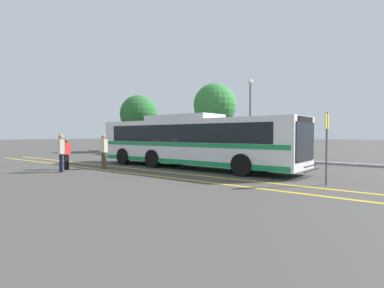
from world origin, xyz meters
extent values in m
plane|color=#423F3D|center=(0.00, 0.00, 0.00)|extent=(220.00, 220.00, 0.00)
cube|color=gold|center=(-0.71, -2.27, 0.00)|extent=(32.24, 0.20, 0.01)
cube|color=gold|center=(-0.71, -3.61, 0.00)|extent=(32.24, 0.20, 0.01)
cube|color=#99999E|center=(-0.71, 6.62, 0.07)|extent=(40.24, 0.36, 0.15)
cube|color=silver|center=(-0.71, -0.07, 1.47)|extent=(12.26, 2.67, 2.31)
cube|color=black|center=(-0.71, -0.07, 1.90)|extent=(10.55, 2.69, 0.92)
cube|color=#198C4C|center=(-0.71, -0.07, 1.33)|extent=(12.02, 2.71, 0.20)
cube|color=#198C4C|center=(-0.71, -0.07, 0.44)|extent=(12.02, 2.70, 0.24)
cube|color=black|center=(5.42, -0.13, 1.54)|extent=(0.06, 2.24, 1.64)
cube|color=black|center=(5.42, -0.13, 2.48)|extent=(0.06, 1.78, 0.24)
cube|color=silver|center=(-1.33, -0.06, 2.77)|extent=(4.30, 2.08, 0.30)
cube|color=black|center=(5.70, -0.14, 0.55)|extent=(0.06, 1.91, 0.04)
cube|color=black|center=(5.70, -0.14, 0.35)|extent=(0.06, 1.91, 0.04)
cylinder|color=black|center=(3.09, 1.11, 0.50)|extent=(1.00, 0.29, 1.00)
cylinder|color=black|center=(3.07, -1.33, 0.50)|extent=(1.00, 0.29, 1.00)
cylinder|color=black|center=(-2.54, 1.17, 0.50)|extent=(1.00, 0.29, 1.00)
cylinder|color=black|center=(-2.56, -1.27, 0.50)|extent=(1.00, 0.29, 1.00)
cylinder|color=black|center=(-5.11, 1.20, 0.50)|extent=(1.00, 0.29, 1.00)
cylinder|color=black|center=(-5.13, -1.24, 0.50)|extent=(1.00, 0.29, 1.00)
cube|color=navy|center=(-12.23, 5.12, 0.63)|extent=(4.54, 2.17, 0.67)
cube|color=black|center=(-12.12, 5.13, 1.25)|extent=(1.96, 1.79, 0.56)
cylinder|color=black|center=(-13.55, 4.13, 0.30)|extent=(0.61, 0.23, 0.60)
cylinder|color=black|center=(-13.66, 5.95, 0.30)|extent=(0.61, 0.23, 0.60)
cylinder|color=black|center=(-10.80, 4.30, 0.30)|extent=(0.61, 0.23, 0.60)
cylinder|color=black|center=(-10.91, 6.11, 0.30)|extent=(0.61, 0.23, 0.60)
cube|color=olive|center=(-5.24, 4.93, 0.58)|extent=(4.72, 1.95, 0.56)
cube|color=black|center=(-5.36, 4.93, 1.12)|extent=(2.02, 1.62, 0.52)
cylinder|color=black|center=(-3.77, 5.69, 0.30)|extent=(0.61, 0.23, 0.60)
cylinder|color=black|center=(-3.84, 4.03, 0.30)|extent=(0.61, 0.23, 0.60)
cylinder|color=black|center=(-6.64, 5.82, 0.30)|extent=(0.61, 0.23, 0.60)
cylinder|color=black|center=(-6.72, 4.16, 0.30)|extent=(0.61, 0.23, 0.60)
cylinder|color=brown|center=(-4.25, -3.34, 0.44)|extent=(0.14, 0.14, 0.89)
cylinder|color=brown|center=(-4.08, -3.34, 0.44)|extent=(0.14, 0.14, 0.89)
cube|color=beige|center=(-4.16, -3.34, 1.24)|extent=(0.42, 0.23, 0.70)
sphere|color=#9E704C|center=(-4.16, -3.34, 1.71)|extent=(0.24, 0.24, 0.24)
cylinder|color=black|center=(-5.48, -4.66, 0.39)|extent=(0.14, 0.14, 0.79)
cylinder|color=black|center=(-5.42, -4.82, 0.39)|extent=(0.14, 0.14, 0.79)
cube|color=red|center=(-5.45, -4.74, 1.10)|extent=(0.35, 0.47, 0.62)
sphere|color=brown|center=(-5.45, -4.74, 1.52)|extent=(0.21, 0.21, 0.21)
cylinder|color=#191E38|center=(-4.53, -5.49, 0.45)|extent=(0.14, 0.14, 0.89)
cylinder|color=#191E38|center=(-4.70, -5.46, 0.45)|extent=(0.14, 0.14, 0.89)
cube|color=beige|center=(-4.61, -5.47, 1.25)|extent=(0.46, 0.30, 0.71)
sphere|color=#9E704C|center=(-4.61, -5.47, 1.72)|extent=(0.24, 0.24, 0.24)
cylinder|color=#59595E|center=(6.60, -1.51, 1.33)|extent=(0.07, 0.07, 2.66)
cube|color=yellow|center=(6.60, -1.51, 2.33)|extent=(0.03, 0.40, 0.56)
cylinder|color=#59595E|center=(-1.22, 7.77, 2.81)|extent=(0.14, 0.14, 5.63)
sphere|color=silver|center=(-1.22, 7.77, 5.84)|extent=(0.42, 0.42, 0.42)
cylinder|color=#513823|center=(-14.82, 8.67, 1.26)|extent=(0.28, 0.28, 2.52)
sphere|color=#28662D|center=(-14.82, 8.67, 4.03)|extent=(4.02, 4.02, 4.02)
cylinder|color=#513823|center=(-6.74, 11.16, 1.57)|extent=(0.28, 0.28, 3.14)
sphere|color=#337A38|center=(-6.74, 11.16, 4.70)|extent=(4.15, 4.15, 4.15)
camera|label=1|loc=(9.45, -12.98, 1.84)|focal=28.00mm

